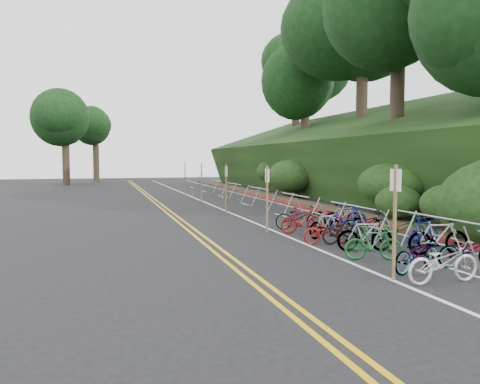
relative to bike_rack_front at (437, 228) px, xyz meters
The scene contains 11 objects.
ground 3.51m from the bike_rack_front, 161.75° to the left, with size 120.00×120.00×0.00m, color black.
road_markings 11.49m from the bike_rack_front, 103.04° to the left, with size 7.47×80.00×0.01m.
red_curb 13.32m from the bike_rack_front, 79.24° to the left, with size 0.25×28.00×0.10m, color maroon.
embankment 22.40m from the bike_rack_front, 64.14° to the left, with size 14.30×48.14×9.11m.
tree_cluster 25.91m from the bike_rack_front, 74.19° to the left, with size 31.68×53.40×17.01m.
bike_rack_front is the anchor object (origin of this frame).
bike_racks_rest 14.06m from the bike_rack_front, 90.89° to the left, with size 1.14×23.00×1.17m.
signpost_near 2.60m from the bike_rack_front, 149.85° to the right, with size 0.08×0.40×2.64m.
signposts_rest 15.30m from the bike_rack_front, 99.86° to the left, with size 0.08×18.40×2.50m.
bike_front 3.64m from the bike_rack_front, 115.03° to the left, with size 1.68×0.59×0.88m, color maroon.
bike_valet 2.34m from the bike_rack_front, 95.05° to the left, with size 3.43×10.48×1.09m.
Camera 1 is at (-5.30, -11.41, 2.75)m, focal length 35.00 mm.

